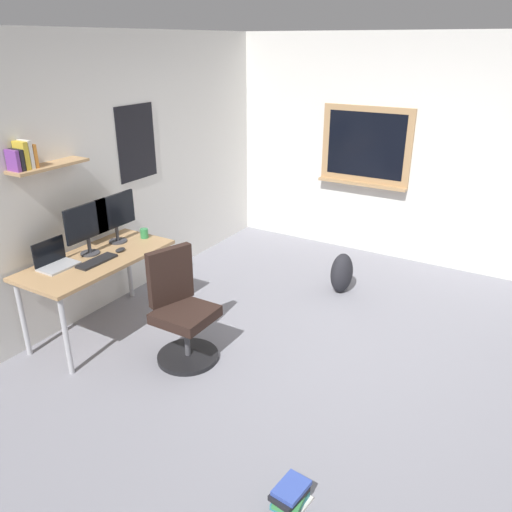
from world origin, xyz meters
TOP-DOWN VIEW (x-y plane):
  - ground_plane at (0.00, 0.00)m, footprint 5.20×5.20m
  - wall_back at (-0.01, 2.45)m, footprint 5.00×0.30m
  - wall_right at (2.45, 0.03)m, footprint 0.22×5.00m
  - desk at (-0.70, 2.05)m, footprint 1.37×0.65m
  - office_chair at (-0.66, 1.15)m, footprint 0.52×0.55m
  - laptop at (-1.01, 2.20)m, footprint 0.31×0.21m
  - monitor_primary at (-0.67, 2.15)m, footprint 0.46×0.17m
  - monitor_secondary at (-0.32, 2.15)m, footprint 0.46×0.17m
  - keyboard at (-0.77, 1.96)m, footprint 0.37×0.13m
  - computer_mouse at (-0.49, 1.96)m, footprint 0.10×0.06m
  - coffee_mug at (-0.11, 2.01)m, footprint 0.08×0.08m
  - backpack at (1.17, 0.46)m, footprint 0.32×0.22m
  - book_stack_on_floor at (-1.56, -0.34)m, footprint 0.25×0.20m

SIDE VIEW (x-z plane):
  - ground_plane at x=0.00m, z-range 0.00..0.00m
  - book_stack_on_floor at x=-1.56m, z-range 0.00..0.15m
  - backpack at x=1.17m, z-range 0.00..0.43m
  - office_chair at x=-0.66m, z-range -0.07..0.88m
  - desk at x=-0.70m, z-range 0.29..1.03m
  - keyboard at x=-0.77m, z-range 0.73..0.75m
  - computer_mouse at x=-0.49m, z-range 0.73..0.77m
  - coffee_mug at x=-0.11m, z-range 0.73..0.83m
  - laptop at x=-1.01m, z-range 0.67..0.90m
  - monitor_primary at x=-0.67m, z-range 0.77..1.24m
  - monitor_secondary at x=-0.32m, z-range 0.77..1.24m
  - wall_right at x=2.45m, z-range 0.00..2.60m
  - wall_back at x=-0.01m, z-range 0.00..2.60m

